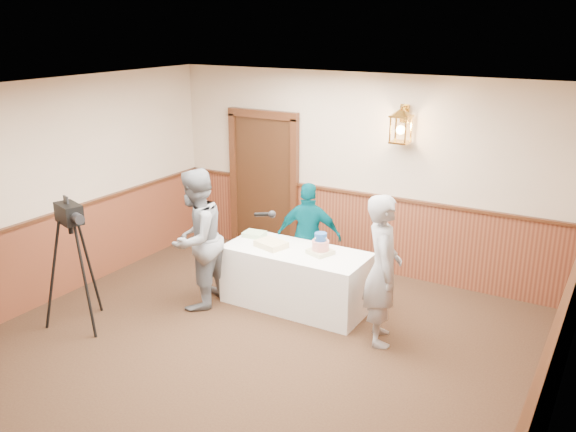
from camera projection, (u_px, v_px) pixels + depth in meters
name	position (u px, v px, depth m)	size (l,w,h in m)	color
ground	(217.00, 381.00, 6.13)	(7.00, 7.00, 0.00)	#311C13
room_shell	(234.00, 225.00, 6.06)	(6.02, 7.02, 2.81)	#C1AA90
display_table	(296.00, 278.00, 7.65)	(1.80, 0.80, 0.75)	white
tiered_cake	(320.00, 246.00, 7.38)	(0.34, 0.34, 0.27)	beige
sheet_cake_yellow	(271.00, 244.00, 7.63)	(0.36, 0.28, 0.07)	#D2B37E
sheet_cake_green	(254.00, 234.00, 8.00)	(0.27, 0.22, 0.06)	#91BF86
interviewer	(196.00, 239.00, 7.51)	(1.55, 0.92, 1.77)	slate
baker	(383.00, 270.00, 6.66)	(0.63, 0.41, 1.72)	gray
assistant_p	(309.00, 237.00, 8.06)	(0.86, 0.36, 1.46)	#00414C
tv_camera_rig	(76.00, 272.00, 7.06)	(0.59, 0.55, 1.51)	black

